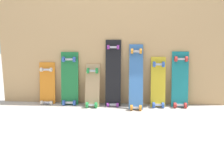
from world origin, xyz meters
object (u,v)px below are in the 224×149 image
at_px(skateboard_green, 70,81).
at_px(skateboard_teal, 180,82).
at_px(skateboard_blue, 136,79).
at_px(skateboard_yellow, 158,85).
at_px(skateboard_natural, 92,88).
at_px(skateboard_black, 113,76).
at_px(skateboard_orange, 47,86).

relative_size(skateboard_green, skateboard_teal, 0.98).
bearing_deg(skateboard_blue, skateboard_yellow, 12.19).
xyz_separation_m(skateboard_natural, skateboard_yellow, (0.80, 0.03, 0.05)).
bearing_deg(skateboard_green, skateboard_yellow, -1.04).
bearing_deg(skateboard_natural, skateboard_teal, 2.09).
distance_m(skateboard_natural, skateboard_blue, 0.54).
bearing_deg(skateboard_teal, skateboard_natural, -177.91).
xyz_separation_m(skateboard_blue, skateboard_teal, (0.53, 0.07, -0.04)).
bearing_deg(skateboard_black, skateboard_teal, 0.05).
bearing_deg(skateboard_blue, skateboard_black, 166.52).
relative_size(skateboard_green, skateboard_yellow, 1.08).
height_order(skateboard_orange, skateboard_natural, skateboard_orange).
bearing_deg(skateboard_natural, skateboard_blue, -3.06).
relative_size(skateboard_blue, skateboard_teal, 1.12).
distance_m(skateboard_blue, skateboard_yellow, 0.29).
xyz_separation_m(skateboard_natural, skateboard_blue, (0.53, -0.03, 0.12)).
xyz_separation_m(skateboard_orange, skateboard_blue, (1.11, -0.09, 0.12)).
bearing_deg(skateboard_orange, skateboard_yellow, -1.13).
height_order(skateboard_natural, skateboard_blue, skateboard_blue).
relative_size(skateboard_black, skateboard_yellow, 1.32).
xyz_separation_m(skateboard_natural, skateboard_black, (0.25, 0.04, 0.14)).
relative_size(skateboard_orange, skateboard_black, 0.68).
height_order(skateboard_blue, skateboard_yellow, skateboard_blue).
height_order(skateboard_black, skateboard_blue, skateboard_black).
distance_m(skateboard_natural, skateboard_yellow, 0.80).
height_order(skateboard_green, skateboard_natural, skateboard_green).
xyz_separation_m(skateboard_green, skateboard_yellow, (1.09, -0.02, -0.03)).
xyz_separation_m(skateboard_orange, skateboard_natural, (0.58, -0.06, -0.00)).
height_order(skateboard_natural, skateboard_yellow, skateboard_yellow).
bearing_deg(skateboard_blue, skateboard_teal, 7.18).
relative_size(skateboard_green, skateboard_black, 0.82).
bearing_deg(skateboard_orange, skateboard_green, -1.48).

